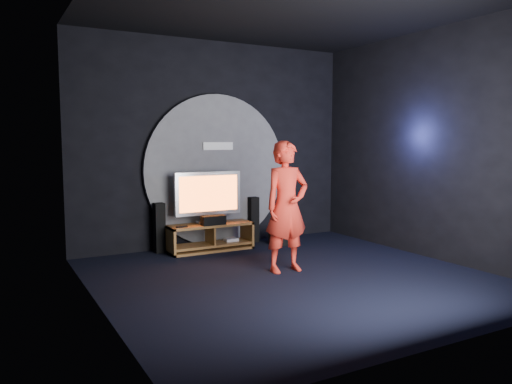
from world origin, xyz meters
The scene contains 15 objects.
floor centered at (0.00, 0.00, 0.00)m, with size 5.00×5.00×0.00m, color black.
back_wall centered at (0.00, 2.50, 1.75)m, with size 5.00×0.04×3.50m, color black.
front_wall centered at (0.00, -2.50, 1.75)m, with size 5.00×0.04×3.50m, color black.
left_wall centered at (-2.50, 0.00, 1.75)m, with size 0.04×5.00×3.50m, color black.
right_wall centered at (2.50, 0.00, 1.75)m, with size 0.04×5.00×3.50m, color black.
ceiling centered at (0.00, 0.00, 3.50)m, with size 5.00×5.00×0.01m, color black.
wall_disc_panel centered at (0.00, 2.44, 1.30)m, with size 2.60×0.11×2.60m.
media_console centered at (-0.30, 2.05, 0.19)m, with size 1.41×0.45×0.45m.
tv centered at (-0.31, 2.12, 0.92)m, with size 1.15×0.22×0.85m.
center_speaker centered at (-0.31, 1.92, 0.53)m, with size 0.40×0.15×0.15m, color black.
remote centered at (-0.84, 1.93, 0.46)m, with size 0.18×0.05×0.02m, color black.
tower_speaker_left centered at (-1.09, 2.32, 0.40)m, with size 0.16×0.18×0.81m, color black.
tower_speaker_right centered at (0.66, 2.35, 0.40)m, with size 0.16×0.18×0.81m, color black.
subwoofer centered at (0.92, 1.87, 0.15)m, with size 0.28×0.28×0.31m, color black.
player centered at (0.10, 0.34, 0.91)m, with size 0.66×0.43×1.81m, color red.
Camera 1 is at (-3.54, -5.44, 1.82)m, focal length 35.00 mm.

